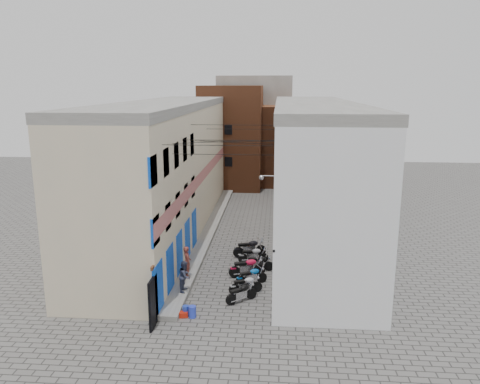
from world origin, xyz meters
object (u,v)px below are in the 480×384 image
(motorcycle_e, at_px, (259,262))
(motorcycle_f, at_px, (253,254))
(water_jug_near, at_px, (192,312))
(red_crate, at_px, (184,314))
(person_a, at_px, (187,262))
(motorcycle_c, at_px, (251,275))
(water_jug_far, at_px, (186,311))
(motorcycle_b, at_px, (246,284))
(motorcycle_d, at_px, (247,266))
(person_b, at_px, (185,276))
(motorcycle_g, at_px, (250,247))
(motorcycle_a, at_px, (241,292))

(motorcycle_e, xyz_separation_m, motorcycle_f, (-0.37, 1.09, 0.03))
(water_jug_near, distance_m, red_crate, 0.43)
(motorcycle_e, relative_size, water_jug_near, 3.18)
(person_a, bearing_deg, red_crate, 163.84)
(motorcycle_c, bearing_deg, person_a, -120.40)
(motorcycle_c, bearing_deg, red_crate, -65.48)
(water_jug_far, relative_size, red_crate, 1.19)
(motorcycle_b, xyz_separation_m, motorcycle_e, (0.52, 3.03, -0.01))
(water_jug_far, bearing_deg, red_crate, -114.98)
(person_a, relative_size, red_crate, 4.43)
(motorcycle_d, height_order, person_b, person_b)
(motorcycle_b, bearing_deg, motorcycle_c, 147.84)
(motorcycle_e, height_order, red_crate, motorcycle_e)
(motorcycle_b, height_order, motorcycle_d, motorcycle_d)
(motorcycle_g, relative_size, water_jug_far, 4.51)
(motorcycle_a, bearing_deg, motorcycle_f, 139.19)
(person_b, xyz_separation_m, red_crate, (0.34, -2.16, -0.89))
(motorcycle_f, bearing_deg, motorcycle_b, -11.58)
(motorcycle_c, xyz_separation_m, person_a, (-3.36, 0.13, 0.58))
(motorcycle_b, relative_size, person_b, 1.12)
(red_crate, bearing_deg, motorcycle_c, 52.73)
(motorcycle_f, xyz_separation_m, water_jug_near, (-2.34, -6.76, -0.25))
(water_jug_near, height_order, red_crate, water_jug_near)
(water_jug_far, bearing_deg, motorcycle_c, 52.28)
(water_jug_near, bearing_deg, water_jug_far, 155.66)
(motorcycle_g, distance_m, water_jug_far, 7.98)
(motorcycle_e, xyz_separation_m, red_crate, (-3.11, -5.67, -0.37))
(motorcycle_g, relative_size, red_crate, 5.38)
(motorcycle_d, bearing_deg, water_jug_far, -46.56)
(motorcycle_e, bearing_deg, red_crate, -23.46)
(red_crate, bearing_deg, motorcycle_a, 34.42)
(motorcycle_a, xyz_separation_m, person_b, (-2.79, 0.48, 0.52))
(motorcycle_c, distance_m, red_crate, 4.65)
(motorcycle_c, height_order, water_jug_near, motorcycle_c)
(motorcycle_a, bearing_deg, motorcycle_d, 141.15)
(motorcycle_f, height_order, person_b, person_b)
(motorcycle_c, height_order, red_crate, motorcycle_c)
(water_jug_near, bearing_deg, motorcycle_g, 75.01)
(motorcycle_b, distance_m, water_jug_far, 3.55)
(motorcycle_f, height_order, red_crate, motorcycle_f)
(motorcycle_c, relative_size, person_a, 1.04)
(red_crate, bearing_deg, water_jug_far, 65.02)
(motorcycle_b, distance_m, motorcycle_g, 5.11)
(motorcycle_b, height_order, motorcycle_c, motorcycle_c)
(motorcycle_c, relative_size, person_b, 1.15)
(motorcycle_a, relative_size, water_jug_far, 3.74)
(motorcycle_a, xyz_separation_m, water_jug_far, (-2.38, -1.53, -0.27))
(motorcycle_c, bearing_deg, person_b, -92.34)
(person_a, bearing_deg, water_jug_far, 165.23)
(motorcycle_f, height_order, water_jug_far, motorcycle_f)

